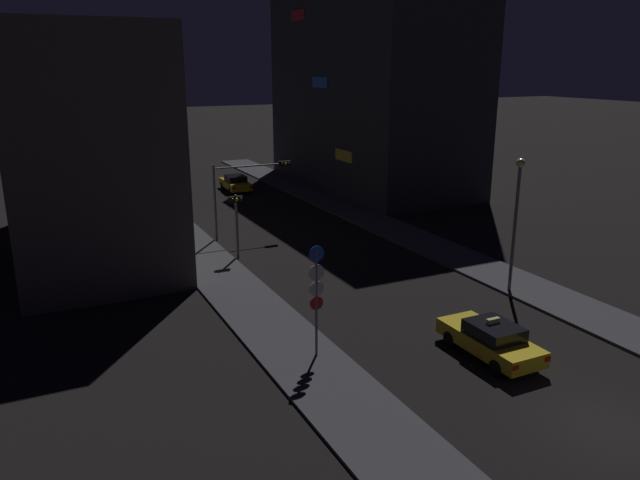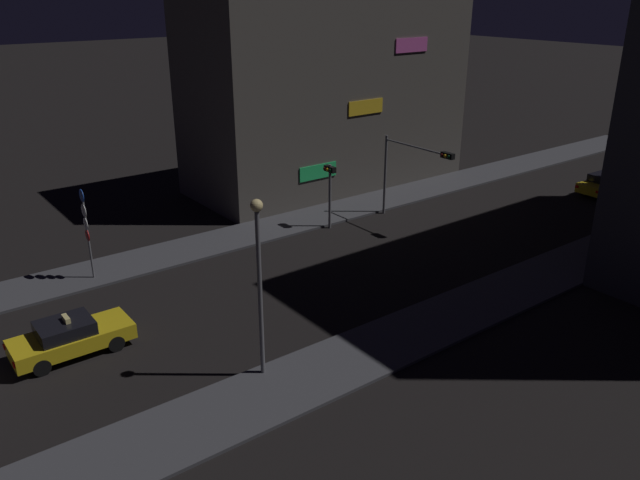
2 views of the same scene
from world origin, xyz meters
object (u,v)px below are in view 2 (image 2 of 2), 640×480
at_px(sign_pole_left, 86,226).
at_px(street_lamp_near_block, 259,267).
at_px(traffic_light_left_kerb, 330,183).
at_px(taxi, 71,337).
at_px(far_car, 606,184).
at_px(traffic_light_overhead, 411,164).

relative_size(sign_pole_left, street_lamp_near_block, 0.67).
bearing_deg(street_lamp_near_block, traffic_light_left_kerb, 133.05).
bearing_deg(taxi, traffic_light_left_kerb, 106.43).
xyz_separation_m(taxi, far_car, (1.38, 34.92, -0.00)).
bearing_deg(street_lamp_near_block, traffic_light_overhead, 118.20).
distance_m(sign_pole_left, street_lamp_near_block, 11.95).
bearing_deg(far_car, traffic_light_left_kerb, -108.03).
distance_m(taxi, traffic_light_left_kerb, 16.90).
bearing_deg(traffic_light_left_kerb, far_car, 71.97).
xyz_separation_m(sign_pole_left, street_lamp_near_block, (11.66, 2.17, 1.53)).
xyz_separation_m(far_car, traffic_light_overhead, (-3.99, -14.58, 2.88)).
height_order(traffic_light_left_kerb, sign_pole_left, sign_pole_left).
bearing_deg(traffic_light_overhead, sign_pole_left, -101.16).
relative_size(traffic_light_overhead, traffic_light_left_kerb, 1.40).
height_order(taxi, traffic_light_overhead, traffic_light_overhead).
height_order(far_car, traffic_light_left_kerb, traffic_light_left_kerb).
bearing_deg(taxi, far_car, 87.74).
xyz_separation_m(taxi, street_lamp_near_block, (5.60, 5.02, 3.54)).
relative_size(taxi, street_lamp_near_block, 0.68).
bearing_deg(traffic_light_overhead, far_car, 74.71).
distance_m(traffic_light_overhead, sign_pole_left, 17.84).
bearing_deg(traffic_light_left_kerb, taxi, -73.57).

